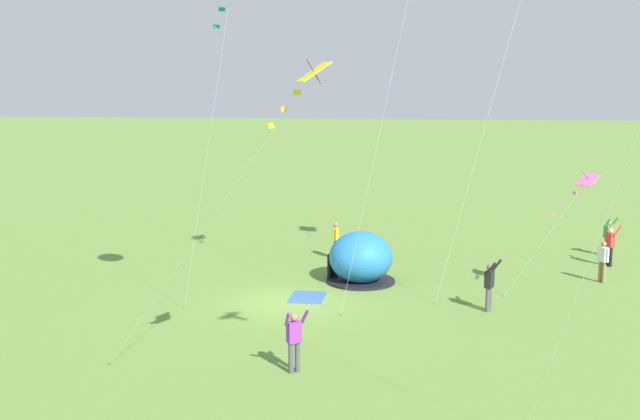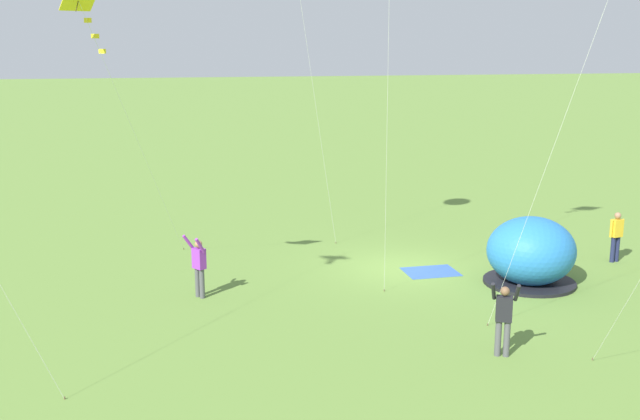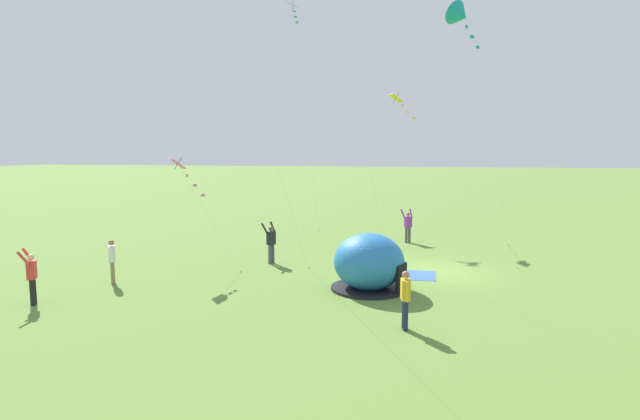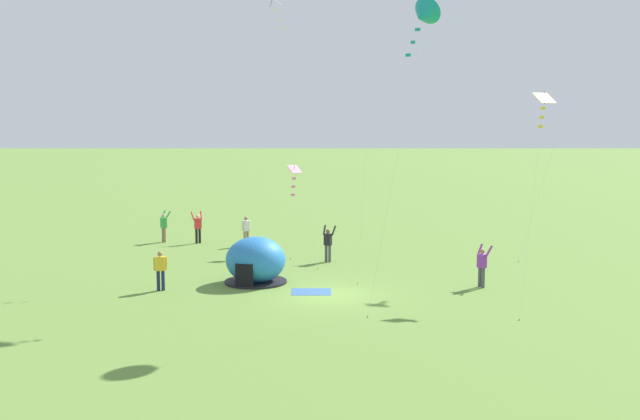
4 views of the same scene
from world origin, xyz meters
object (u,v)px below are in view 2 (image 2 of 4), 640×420
popup_tent (531,252)px  person_far_back (616,234)px  person_flying_kite (504,316)px  person_with_toddler (199,265)px  kite_yellow (85,15)px

popup_tent → person_far_back: popup_tent is taller
popup_tent → person_flying_kite: size_ratio=1.49×
person_with_toddler → person_flying_kite: bearing=138.6°
popup_tent → kite_yellow: kite_yellow is taller
person_with_toddler → person_far_back: size_ratio=1.10×
person_flying_kite → kite_yellow: (9.32, -5.17, 6.94)m
person_flying_kite → person_with_toddler: bearing=-41.4°
kite_yellow → popup_tent: bearing=178.7°
popup_tent → person_far_back: size_ratio=1.63×
popup_tent → person_flying_kite: bearing=55.6°
person_with_toddler → kite_yellow: (2.66, 0.70, 6.94)m
person_with_toddler → popup_tent: bearing=174.4°
person_far_back → kite_yellow: 18.10m
person_flying_kite → kite_yellow: bearing=-29.0°
popup_tent → person_far_back: bearing=-159.2°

